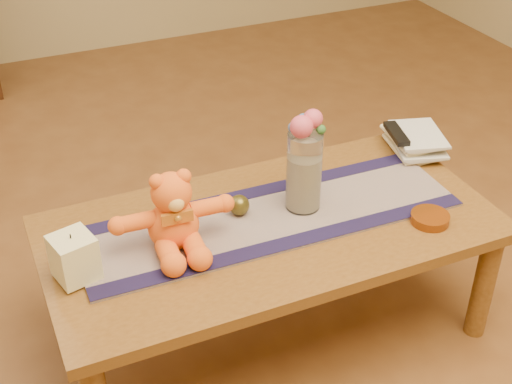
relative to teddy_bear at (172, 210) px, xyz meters
name	(u,v)px	position (x,y,z in m)	size (l,w,h in m)	color
floor	(269,329)	(0.31, -0.02, -0.57)	(5.50, 5.50, 0.00)	brown
coffee_table_top	(271,229)	(0.31, -0.02, -0.14)	(1.40, 0.70, 0.04)	brown
table_leg_fr	(484,285)	(0.95, -0.31, -0.37)	(0.07, 0.07, 0.41)	brown
table_leg_bl	(57,282)	(-0.33, 0.27, -0.37)	(0.07, 0.07, 0.41)	brown
table_leg_br	(387,196)	(0.95, 0.27, -0.37)	(0.07, 0.07, 0.41)	brown
persian_runner	(270,218)	(0.31, 0.01, -0.12)	(1.20, 0.35, 0.01)	#1B234E
runner_border_near	(290,242)	(0.31, -0.14, -0.12)	(1.20, 0.06, 0.00)	#171236
runner_border_far	(252,193)	(0.32, 0.15, -0.12)	(1.20, 0.06, 0.00)	#171236
teddy_bear	(172,210)	(0.00, 0.00, 0.00)	(0.35, 0.28, 0.23)	orange
pillar_candle	(74,257)	(-0.30, -0.03, -0.05)	(0.11, 0.11, 0.13)	#F1EBB2
candle_wick	(70,236)	(-0.30, -0.03, 0.02)	(0.00, 0.00, 0.01)	black
glass_vase	(304,171)	(0.43, 0.02, 0.01)	(0.11, 0.11, 0.26)	silver
potpourri_fill	(304,182)	(0.43, 0.02, -0.03)	(0.09, 0.09, 0.18)	beige
rose_left	(302,127)	(0.41, 0.01, 0.18)	(0.07, 0.07, 0.07)	#D14A63
rose_right	(313,119)	(0.46, 0.02, 0.19)	(0.06, 0.06, 0.06)	#D14A63
blue_flower_back	(304,121)	(0.44, 0.05, 0.17)	(0.04, 0.04, 0.04)	#4C68A6
blue_flower_side	(294,128)	(0.40, 0.04, 0.16)	(0.04, 0.04, 0.04)	#4C68A6
leaf_sprig	(321,129)	(0.47, 0.00, 0.16)	(0.03, 0.03, 0.03)	#33662D
bronze_ball	(239,205)	(0.23, 0.06, -0.08)	(0.07, 0.07, 0.07)	#4B4419
book_bottom	(393,150)	(0.89, 0.20, -0.11)	(0.17, 0.22, 0.02)	#F4E7BD
book_lower	(396,146)	(0.90, 0.19, -0.10)	(0.16, 0.22, 0.02)	#F4E7BD
book_upper	(393,141)	(0.89, 0.20, -0.08)	(0.17, 0.22, 0.02)	#F4E7BD
book_top	(396,137)	(0.90, 0.20, -0.06)	(0.16, 0.22, 0.02)	#F4E7BD
tv_remote	(397,134)	(0.89, 0.19, -0.04)	(0.04, 0.16, 0.02)	black
amber_dish	(430,218)	(0.76, -0.21, -0.11)	(0.12, 0.12, 0.03)	#BF5914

